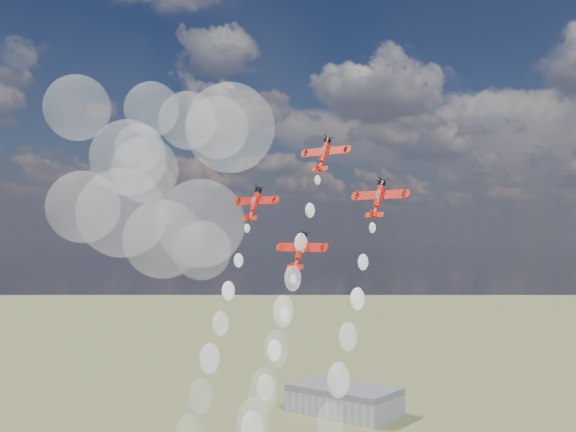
# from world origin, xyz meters

# --- Properties ---
(hangar) EXTENTS (50.00, 28.00, 13.00)m
(hangar) POSITION_xyz_m (-120.00, 180.00, 6.50)
(hangar) COLOR gray
(hangar) RESTS_ON ground
(plane_lead) EXTENTS (10.41, 4.86, 7.05)m
(plane_lead) POSITION_xyz_m (-18.69, 19.44, 99.53)
(plane_lead) COLOR red
(plane_lead) RESTS_ON ground
(plane_left) EXTENTS (10.41, 4.86, 7.05)m
(plane_left) POSITION_xyz_m (-33.39, 15.46, 90.04)
(plane_left) COLOR red
(plane_left) RESTS_ON ground
(plane_right) EXTENTS (10.41, 4.86, 7.05)m
(plane_right) POSITION_xyz_m (-3.98, 15.46, 90.04)
(plane_right) COLOR red
(plane_right) RESTS_ON ground
(plane_slot) EXTENTS (10.41, 4.86, 7.05)m
(plane_slot) POSITION_xyz_m (-18.69, 11.48, 80.55)
(plane_slot) COLOR red
(plane_slot) RESTS_ON ground
(smoke_trail_lead) EXTENTS (5.10, 21.93, 46.07)m
(smoke_trail_lead) POSITION_xyz_m (-18.63, 2.17, 59.44)
(smoke_trail_lead) COLOR white
(smoke_trail_lead) RESTS_ON plane_lead
(smoke_trail_left) EXTENTS (5.20, 21.42, 46.32)m
(smoke_trail_left) POSITION_xyz_m (-33.14, -1.59, 49.88)
(smoke_trail_left) COLOR white
(smoke_trail_left) RESTS_ON plane_left
(drifted_smoke_cloud) EXTENTS (72.60, 38.48, 54.84)m
(drifted_smoke_cloud) POSITION_xyz_m (-71.63, 21.54, 98.12)
(drifted_smoke_cloud) COLOR white
(drifted_smoke_cloud) RESTS_ON ground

